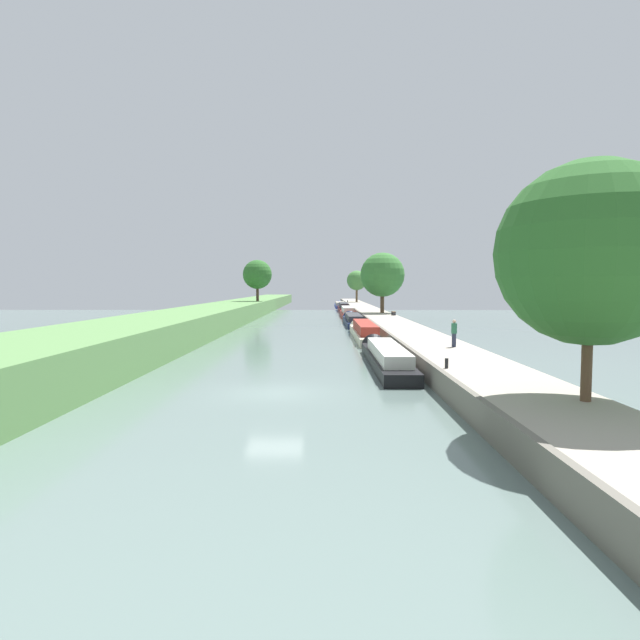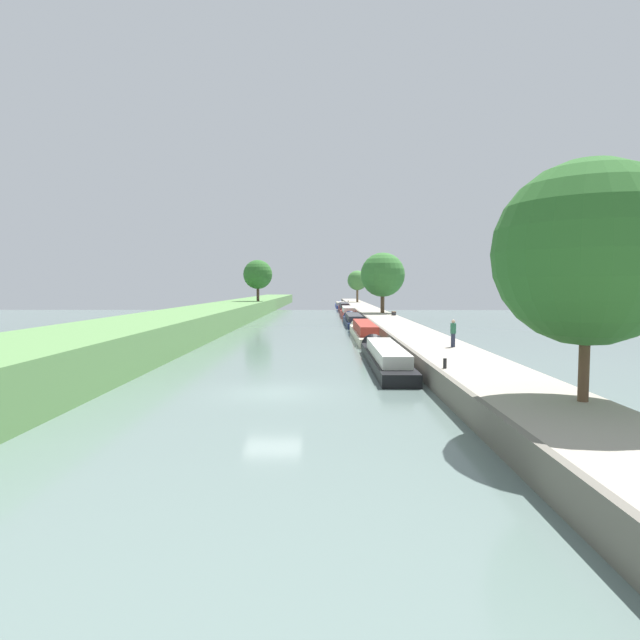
{
  "view_description": "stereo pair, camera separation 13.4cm",
  "coord_description": "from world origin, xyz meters",
  "px_view_note": "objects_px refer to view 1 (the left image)",
  "views": [
    {
      "loc": [
        2.17,
        -22.52,
        4.71
      ],
      "look_at": [
        1.76,
        34.09,
        1.0
      ],
      "focal_mm": 28.94,
      "sensor_mm": 36.0,
      "label": 1
    },
    {
      "loc": [
        2.31,
        -22.52,
        4.71
      ],
      "look_at": [
        1.76,
        34.09,
        1.0
      ],
      "focal_mm": 28.94,
      "sensor_mm": 36.0,
      "label": 2
    }
  ],
  "objects_px": {
    "person_walking": "(454,333)",
    "mooring_bollard_far": "(347,301)",
    "narrowboat_maroon": "(343,308)",
    "mooring_bollard_near": "(447,363)",
    "narrowboat_blue": "(340,305)",
    "narrowboat_navy": "(353,320)",
    "narrowboat_cream": "(364,331)",
    "narrowboat_red": "(347,312)",
    "park_bench": "(394,312)",
    "narrowboat_black": "(385,356)"
  },
  "relations": [
    {
      "from": "narrowboat_cream",
      "to": "narrowboat_maroon",
      "type": "distance_m",
      "value": 50.62
    },
    {
      "from": "mooring_bollard_near",
      "to": "narrowboat_blue",
      "type": "bearing_deg",
      "value": 91.24
    },
    {
      "from": "narrowboat_cream",
      "to": "mooring_bollard_near",
      "type": "xyz_separation_m",
      "value": [
        1.86,
        -23.83,
        0.64
      ]
    },
    {
      "from": "narrowboat_navy",
      "to": "narrowboat_maroon",
      "type": "bearing_deg",
      "value": 89.87
    },
    {
      "from": "mooring_bollard_far",
      "to": "narrowboat_red",
      "type": "bearing_deg",
      "value": -92.69
    },
    {
      "from": "narrowboat_red",
      "to": "mooring_bollard_near",
      "type": "relative_size",
      "value": 32.42
    },
    {
      "from": "narrowboat_red",
      "to": "park_bench",
      "type": "xyz_separation_m",
      "value": [
        5.21,
        -15.25,
        0.75
      ]
    },
    {
      "from": "narrowboat_maroon",
      "to": "narrowboat_blue",
      "type": "relative_size",
      "value": 1.08
    },
    {
      "from": "narrowboat_maroon",
      "to": "narrowboat_blue",
      "type": "distance_m",
      "value": 15.96
    },
    {
      "from": "narrowboat_cream",
      "to": "mooring_bollard_far",
      "type": "height_order",
      "value": "narrowboat_cream"
    },
    {
      "from": "narrowboat_maroon",
      "to": "mooring_bollard_far",
      "type": "bearing_deg",
      "value": 85.36
    },
    {
      "from": "narrowboat_cream",
      "to": "narrowboat_navy",
      "type": "height_order",
      "value": "narrowboat_cream"
    },
    {
      "from": "narrowboat_black",
      "to": "narrowboat_blue",
      "type": "distance_m",
      "value": 82.63
    },
    {
      "from": "narrowboat_maroon",
      "to": "mooring_bollard_near",
      "type": "height_order",
      "value": "narrowboat_maroon"
    },
    {
      "from": "narrowboat_blue",
      "to": "mooring_bollard_near",
      "type": "xyz_separation_m",
      "value": [
        1.96,
        -90.4,
        0.73
      ]
    },
    {
      "from": "narrowboat_blue",
      "to": "mooring_bollard_near",
      "type": "height_order",
      "value": "mooring_bollard_near"
    },
    {
      "from": "narrowboat_black",
      "to": "mooring_bollard_far",
      "type": "distance_m",
      "value": 88.91
    },
    {
      "from": "narrowboat_maroon",
      "to": "mooring_bollard_far",
      "type": "distance_m",
      "value": 22.29
    },
    {
      "from": "narrowboat_red",
      "to": "narrowboat_black",
      "type": "bearing_deg",
      "value": -90.0
    },
    {
      "from": "narrowboat_cream",
      "to": "mooring_bollard_near",
      "type": "bearing_deg",
      "value": -85.54
    },
    {
      "from": "person_walking",
      "to": "mooring_bollard_near",
      "type": "xyz_separation_m",
      "value": [
        -2.38,
        -8.15,
        -0.65
      ]
    },
    {
      "from": "narrowboat_navy",
      "to": "person_walking",
      "type": "distance_m",
      "value": 33.44
    },
    {
      "from": "narrowboat_cream",
      "to": "narrowboat_blue",
      "type": "bearing_deg",
      "value": 90.09
    },
    {
      "from": "narrowboat_red",
      "to": "person_walking",
      "type": "relative_size",
      "value": 8.79
    },
    {
      "from": "narrowboat_cream",
      "to": "narrowboat_maroon",
      "type": "height_order",
      "value": "narrowboat_maroon"
    },
    {
      "from": "narrowboat_black",
      "to": "narrowboat_red",
      "type": "relative_size",
      "value": 0.99
    },
    {
      "from": "narrowboat_cream",
      "to": "narrowboat_blue",
      "type": "xyz_separation_m",
      "value": [
        -0.1,
        66.57,
        -0.09
      ]
    },
    {
      "from": "narrowboat_cream",
      "to": "narrowboat_navy",
      "type": "xyz_separation_m",
      "value": [
        -0.02,
        17.46,
        -0.08
      ]
    },
    {
      "from": "narrowboat_red",
      "to": "narrowboat_navy",
      "type": "bearing_deg",
      "value": -90.18
    },
    {
      "from": "narrowboat_cream",
      "to": "narrowboat_blue",
      "type": "relative_size",
      "value": 1.13
    },
    {
      "from": "narrowboat_black",
      "to": "narrowboat_navy",
      "type": "height_order",
      "value": "narrowboat_navy"
    },
    {
      "from": "narrowboat_blue",
      "to": "person_walking",
      "type": "bearing_deg",
      "value": -86.98
    },
    {
      "from": "narrowboat_navy",
      "to": "person_walking",
      "type": "height_order",
      "value": "person_walking"
    },
    {
      "from": "park_bench",
      "to": "narrowboat_black",
      "type": "bearing_deg",
      "value": -98.51
    },
    {
      "from": "person_walking",
      "to": "narrowboat_black",
      "type": "bearing_deg",
      "value": -174.9
    },
    {
      "from": "mooring_bollard_near",
      "to": "mooring_bollard_far",
      "type": "xyz_separation_m",
      "value": [
        0.0,
        96.66,
        0.0
      ]
    },
    {
      "from": "narrowboat_black",
      "to": "mooring_bollard_far",
      "type": "xyz_separation_m",
      "value": [
        1.83,
        88.89,
        0.73
      ]
    },
    {
      "from": "person_walking",
      "to": "mooring_bollard_near",
      "type": "bearing_deg",
      "value": -106.27
    },
    {
      "from": "narrowboat_cream",
      "to": "mooring_bollard_far",
      "type": "bearing_deg",
      "value": 88.54
    },
    {
      "from": "narrowboat_cream",
      "to": "narrowboat_red",
      "type": "xyz_separation_m",
      "value": [
        0.03,
        33.98,
        0.01
      ]
    },
    {
      "from": "mooring_bollard_far",
      "to": "narrowboat_black",
      "type": "bearing_deg",
      "value": -91.18
    },
    {
      "from": "person_walking",
      "to": "park_bench",
      "type": "relative_size",
      "value": 1.11
    },
    {
      "from": "narrowboat_navy",
      "to": "person_walking",
      "type": "xyz_separation_m",
      "value": [
        4.26,
        -33.14,
        1.37
      ]
    },
    {
      "from": "narrowboat_blue",
      "to": "narrowboat_navy",
      "type": "bearing_deg",
      "value": -89.9
    },
    {
      "from": "narrowboat_blue",
      "to": "mooring_bollard_near",
      "type": "bearing_deg",
      "value": -88.76
    },
    {
      "from": "narrowboat_navy",
      "to": "narrowboat_maroon",
      "type": "xyz_separation_m",
      "value": [
        0.08,
        33.16,
        0.14
      ]
    },
    {
      "from": "person_walking",
      "to": "mooring_bollard_far",
      "type": "relative_size",
      "value": 3.69
    },
    {
      "from": "mooring_bollard_far",
      "to": "park_bench",
      "type": "xyz_separation_m",
      "value": [
        3.38,
        -54.1,
        0.12
      ]
    },
    {
      "from": "narrowboat_cream",
      "to": "mooring_bollard_near",
      "type": "relative_size",
      "value": 36.61
    },
    {
      "from": "narrowboat_cream",
      "to": "person_walking",
      "type": "xyz_separation_m",
      "value": [
        4.24,
        -15.68,
        1.29
      ]
    }
  ]
}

